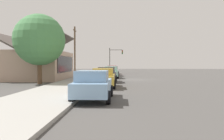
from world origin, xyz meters
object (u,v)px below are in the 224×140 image
(car_skyblue, at_px, (93,85))
(car_seafoam, at_px, (111,72))
(car_silver, at_px, (112,71))
(fire_hydrant_red, at_px, (102,73))
(car_charcoal, at_px, (107,74))
(shade_tree, at_px, (39,40))
(car_cherry, at_px, (112,70))
(car_mustard, at_px, (104,78))
(utility_pole_wooden, at_px, (75,50))
(traffic_light_main, at_px, (115,56))

(car_skyblue, height_order, car_seafoam, same)
(car_silver, relative_size, fire_hydrant_red, 6.94)
(car_charcoal, bearing_deg, car_skyblue, -179.93)
(car_seafoam, relative_size, shade_tree, 0.72)
(car_seafoam, relative_size, car_cherry, 1.03)
(car_seafoam, relative_size, fire_hydrant_red, 6.83)
(car_mustard, height_order, car_silver, same)
(car_seafoam, xyz_separation_m, shade_tree, (-9.22, 6.51, 3.42))
(car_mustard, height_order, utility_pole_wooden, utility_pole_wooden)
(car_skyblue, xyz_separation_m, car_cherry, (31.25, 0.10, 0.00))
(car_skyblue, relative_size, car_mustard, 1.00)
(car_silver, bearing_deg, utility_pole_wooden, 113.63)
(car_seafoam, distance_m, shade_tree, 11.79)
(car_mustard, bearing_deg, shade_tree, 62.59)
(car_mustard, relative_size, shade_tree, 0.67)
(traffic_light_main, bearing_deg, shade_tree, 165.74)
(car_seafoam, distance_m, traffic_light_main, 16.92)
(car_mustard, xyz_separation_m, car_seafoam, (12.41, -0.09, 0.00))
(car_skyblue, relative_size, car_seafoam, 0.93)
(car_seafoam, xyz_separation_m, car_cherry, (12.29, 0.27, -0.00))
(car_skyblue, height_order, fire_hydrant_red, car_skyblue)
(car_silver, distance_m, utility_pole_wooden, 6.86)
(car_cherry, relative_size, traffic_light_main, 0.91)
(car_seafoam, relative_size, traffic_light_main, 0.93)
(car_seafoam, xyz_separation_m, car_silver, (5.88, 0.03, 0.00))
(car_skyblue, relative_size, car_silver, 0.92)
(fire_hydrant_red, bearing_deg, car_charcoal, -172.36)
(car_silver, bearing_deg, car_mustard, 178.82)
(car_seafoam, relative_size, utility_pole_wooden, 0.65)
(car_mustard, height_order, car_seafoam, same)
(shade_tree, bearing_deg, car_silver, -23.26)
(car_mustard, xyz_separation_m, car_silver, (18.29, -0.06, 0.00))
(traffic_light_main, relative_size, fire_hydrant_red, 7.32)
(traffic_light_main, bearing_deg, car_seafoam, 179.73)
(car_charcoal, distance_m, traffic_light_main, 23.64)
(car_charcoal, distance_m, car_seafoam, 6.78)
(car_charcoal, xyz_separation_m, car_cherry, (19.07, 0.10, -0.00))
(car_cherry, distance_m, fire_hydrant_red, 8.60)
(shade_tree, bearing_deg, car_cherry, -16.19)
(car_mustard, height_order, car_charcoal, same)
(car_seafoam, bearing_deg, utility_pole_wooden, 56.83)
(utility_pole_wooden, bearing_deg, car_mustard, -160.77)
(car_skyblue, xyz_separation_m, shade_tree, (9.74, 6.34, 3.42))
(traffic_light_main, bearing_deg, car_skyblue, 179.60)
(car_charcoal, distance_m, fire_hydrant_red, 10.67)
(car_skyblue, xyz_separation_m, car_seafoam, (18.96, -0.17, 0.00))
(fire_hydrant_red, bearing_deg, car_mustard, -174.74)
(car_charcoal, xyz_separation_m, shade_tree, (-2.44, 6.35, 3.42))
(car_skyblue, bearing_deg, fire_hydrant_red, 3.69)
(traffic_light_main, height_order, utility_pole_wooden, utility_pole_wooden)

